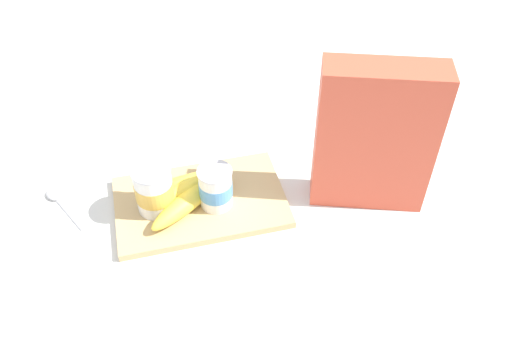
{
  "coord_description": "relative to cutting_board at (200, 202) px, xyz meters",
  "views": [
    {
      "loc": [
        0.07,
        0.71,
        0.75
      ],
      "look_at": [
        -0.11,
        0.0,
        0.06
      ],
      "focal_mm": 37.76,
      "sensor_mm": 36.0,
      "label": 1
    }
  ],
  "objects": [
    {
      "name": "spoon",
      "position": [
        0.26,
        -0.07,
        -0.0
      ],
      "size": [
        0.08,
        0.13,
        0.01
      ],
      "color": "silver",
      "rests_on": "ground_plane"
    },
    {
      "name": "cutting_board",
      "position": [
        0.0,
        0.0,
        0.0
      ],
      "size": [
        0.32,
        0.2,
        0.01
      ],
      "primitive_type": "cube",
      "color": "tan",
      "rests_on": "ground_plane"
    },
    {
      "name": "banana_bunch",
      "position": [
        0.02,
        -0.01,
        0.03
      ],
      "size": [
        0.17,
        0.15,
        0.04
      ],
      "color": "yellow",
      "rests_on": "cutting_board"
    },
    {
      "name": "yogurt_cup_front",
      "position": [
        -0.03,
        0.02,
        0.05
      ],
      "size": [
        0.06,
        0.06,
        0.08
      ],
      "color": "white",
      "rests_on": "cutting_board"
    },
    {
      "name": "yogurt_cup_back",
      "position": [
        0.08,
        -0.0,
        0.05
      ],
      "size": [
        0.07,
        0.07,
        0.1
      ],
      "color": "white",
      "rests_on": "cutting_board"
    },
    {
      "name": "cereal_box",
      "position": [
        -0.31,
        0.05,
        0.14
      ],
      "size": [
        0.22,
        0.13,
        0.29
      ],
      "primitive_type": "cube",
      "rotation": [
        0.0,
        0.0,
        2.8
      ],
      "color": "#D85138",
      "rests_on": "ground_plane"
    },
    {
      "name": "ground_plane",
      "position": [
        0.0,
        0.0,
        -0.01
      ],
      "size": [
        2.4,
        2.4,
        0.0
      ],
      "primitive_type": "plane",
      "color": "silver"
    }
  ]
}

